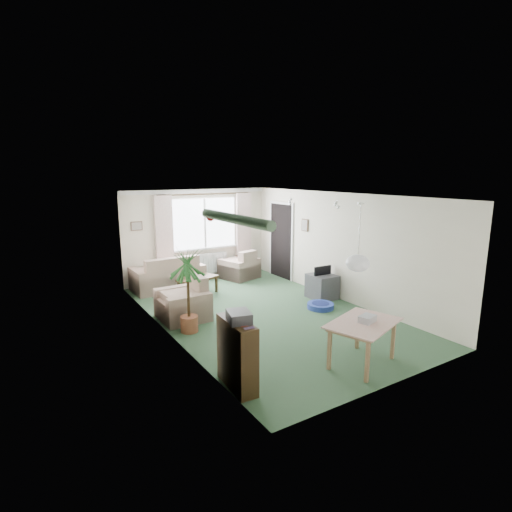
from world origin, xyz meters
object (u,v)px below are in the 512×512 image
tv_cube (322,286)px  bookshelf (237,354)px  coffee_table (198,286)px  houseplant (188,290)px  dining_table (362,344)px  pet_bed (320,306)px  sofa (168,272)px  armchair_left (183,298)px  armchair_corner (239,264)px

tv_cube → bookshelf: bearing=-144.5°
coffee_table → bookshelf: (-1.24, -4.11, 0.26)m
houseplant → dining_table: 3.09m
dining_table → pet_bed: bearing=63.2°
sofa → dining_table: sofa is taller
armchair_left → coffee_table: 1.60m
tv_cube → sofa: bearing=138.5°
armchair_left → houseplant: size_ratio=0.59×
coffee_table → dining_table: (0.67, -4.52, 0.11)m
sofa → armchair_left: size_ratio=1.82×
dining_table → bookshelf: bearing=167.9°
coffee_table → houseplant: houseplant is taller
armchair_corner → bookshelf: bookshelf is taller
armchair_left → tv_cube: 3.23m
dining_table → armchair_left: bearing=116.0°
houseplant → tv_cube: bearing=4.3°
sofa → tv_cube: (2.74, -2.57, -0.15)m
armchair_left → houseplant: houseplant is taller
armchair_corner → houseplant: (-2.62, -2.80, 0.39)m
armchair_left → bookshelf: bookshelf is taller
bookshelf → houseplant: bearing=88.3°
pet_bed → coffee_table: bearing=128.2°
sofa → bookshelf: size_ratio=1.80×
pet_bed → tv_cube: bearing=46.8°
armchair_corner → houseplant: 3.85m
coffee_table → bookshelf: size_ratio=0.99×
armchair_left → tv_cube: size_ratio=1.54×
bookshelf → pet_bed: bookshelf is taller
bookshelf → houseplant: houseplant is taller
coffee_table → dining_table: dining_table is taller
coffee_table → bookshelf: bookshelf is taller
dining_table → tv_cube: (1.63, 2.78, -0.05)m
sofa → pet_bed: bearing=124.0°
armchair_left → tv_cube: (3.20, -0.43, -0.14)m
houseplant → dining_table: houseplant is taller
tv_cube → pet_bed: bearing=-131.4°
armchair_left → coffee_table: (0.90, 1.31, -0.21)m
sofa → coffee_table: 0.96m
armchair_corner → coffee_table: armchair_corner is taller
sofa → tv_cube: size_ratio=2.80×
armchair_left → tv_cube: bearing=82.2°
bookshelf → tv_cube: (3.54, 2.37, -0.19)m
armchair_left → sofa: bearing=167.8°
armchair_corner → houseplant: houseplant is taller
armchair_left → armchair_corner: bearing=130.5°
tv_cube → pet_bed: tv_cube is taller
houseplant → pet_bed: houseplant is taller
armchair_corner → armchair_left: armchair_left is taller
bookshelf → houseplant: size_ratio=0.59×
armchair_left → coffee_table: armchair_left is taller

